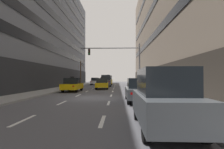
% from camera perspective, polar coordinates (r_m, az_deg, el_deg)
% --- Properties ---
extents(ground_plane, '(120.00, 120.00, 0.00)m').
position_cam_1_polar(ground_plane, '(15.36, -6.58, -7.47)').
color(ground_plane, '#515156').
extents(sidewalk_left, '(3.07, 80.00, 0.14)m').
position_cam_1_polar(sidewalk_left, '(17.44, -27.85, -6.36)').
color(sidewalk_left, gray).
rests_on(sidewalk_left, ground).
extents(sidewalk_right, '(3.07, 80.00, 0.14)m').
position_cam_1_polar(sidewalk_right, '(15.74, 17.16, -7.02)').
color(sidewalk_right, gray).
rests_on(sidewalk_right, ground).
extents(lane_stripe_l1_s2, '(0.16, 2.00, 0.01)m').
position_cam_1_polar(lane_stripe_l1_s2, '(8.24, -26.61, -13.05)').
color(lane_stripe_l1_s2, silver).
rests_on(lane_stripe_l1_s2, ground).
extents(lane_stripe_l1_s3, '(0.16, 2.00, 0.01)m').
position_cam_1_polar(lane_stripe_l1_s3, '(12.80, -15.79, -8.74)').
color(lane_stripe_l1_s3, silver).
rests_on(lane_stripe_l1_s3, ground).
extents(lane_stripe_l1_s4, '(0.16, 2.00, 0.01)m').
position_cam_1_polar(lane_stripe_l1_s4, '(17.60, -10.84, -6.61)').
color(lane_stripe_l1_s4, silver).
rests_on(lane_stripe_l1_s4, ground).
extents(lane_stripe_l1_s5, '(0.16, 2.00, 0.01)m').
position_cam_1_polar(lane_stripe_l1_s5, '(22.49, -8.04, -5.39)').
color(lane_stripe_l1_s5, silver).
rests_on(lane_stripe_l1_s5, ground).
extents(lane_stripe_l1_s6, '(0.16, 2.00, 0.01)m').
position_cam_1_polar(lane_stripe_l1_s6, '(27.42, -6.26, -4.59)').
color(lane_stripe_l1_s6, silver).
rests_on(lane_stripe_l1_s6, ground).
extents(lane_stripe_l1_s7, '(0.16, 2.00, 0.01)m').
position_cam_1_polar(lane_stripe_l1_s7, '(32.37, -5.02, -4.04)').
color(lane_stripe_l1_s7, silver).
rests_on(lane_stripe_l1_s7, ground).
extents(lane_stripe_l1_s8, '(0.16, 2.00, 0.01)m').
position_cam_1_polar(lane_stripe_l1_s8, '(37.33, -4.11, -3.63)').
color(lane_stripe_l1_s8, silver).
rests_on(lane_stripe_l1_s8, ground).
extents(lane_stripe_l1_s9, '(0.16, 2.00, 0.01)m').
position_cam_1_polar(lane_stripe_l1_s9, '(42.30, -3.41, -3.31)').
color(lane_stripe_l1_s9, silver).
rests_on(lane_stripe_l1_s9, ground).
extents(lane_stripe_l1_s10, '(0.16, 2.00, 0.01)m').
position_cam_1_polar(lane_stripe_l1_s10, '(47.28, -2.86, -3.07)').
color(lane_stripe_l1_s10, silver).
rests_on(lane_stripe_l1_s10, ground).
extents(lane_stripe_l2_s2, '(0.16, 2.00, 0.01)m').
position_cam_1_polar(lane_stripe_l2_s2, '(7.33, -3.11, -14.69)').
color(lane_stripe_l2_s2, silver).
rests_on(lane_stripe_l2_s2, ground).
extents(lane_stripe_l2_s3, '(0.16, 2.00, 0.01)m').
position_cam_1_polar(lane_stripe_l2_s3, '(12.24, -1.09, -9.14)').
color(lane_stripe_l2_s3, silver).
rests_on(lane_stripe_l2_s3, ground).
extents(lane_stripe_l2_s4, '(0.16, 2.00, 0.01)m').
position_cam_1_polar(lane_stripe_l2_s4, '(17.19, -0.25, -6.77)').
color(lane_stripe_l2_s4, silver).
rests_on(lane_stripe_l2_s4, ground).
extents(lane_stripe_l2_s5, '(0.16, 2.00, 0.01)m').
position_cam_1_polar(lane_stripe_l2_s5, '(22.17, 0.21, -5.46)').
color(lane_stripe_l2_s5, silver).
rests_on(lane_stripe_l2_s5, ground).
extents(lane_stripe_l2_s6, '(0.16, 2.00, 0.01)m').
position_cam_1_polar(lane_stripe_l2_s6, '(27.16, 0.50, -4.63)').
color(lane_stripe_l2_s6, silver).
rests_on(lane_stripe_l2_s6, ground).
extents(lane_stripe_l2_s7, '(0.16, 2.00, 0.01)m').
position_cam_1_polar(lane_stripe_l2_s7, '(32.15, 0.69, -4.06)').
color(lane_stripe_l2_s7, silver).
rests_on(lane_stripe_l2_s7, ground).
extents(lane_stripe_l2_s8, '(0.16, 2.00, 0.01)m').
position_cam_1_polar(lane_stripe_l2_s8, '(37.14, 0.84, -3.64)').
color(lane_stripe_l2_s8, silver).
rests_on(lane_stripe_l2_s8, ground).
extents(lane_stripe_l2_s9, '(0.16, 2.00, 0.01)m').
position_cam_1_polar(lane_stripe_l2_s9, '(42.14, 0.95, -3.32)').
color(lane_stripe_l2_s9, silver).
rests_on(lane_stripe_l2_s9, ground).
extents(lane_stripe_l2_s10, '(0.16, 2.00, 0.01)m').
position_cam_1_polar(lane_stripe_l2_s10, '(47.13, 1.04, -3.07)').
color(lane_stripe_l2_s10, silver).
rests_on(lane_stripe_l2_s10, ground).
extents(car_driving_0, '(2.02, 4.57, 1.69)m').
position_cam_1_polar(car_driving_0, '(42.07, -5.46, -2.19)').
color(car_driving_0, black).
rests_on(car_driving_0, ground).
extents(taxi_driving_1, '(1.90, 4.52, 2.37)m').
position_cam_1_polar(taxi_driving_1, '(40.69, -1.25, -1.88)').
color(taxi_driving_1, black).
rests_on(taxi_driving_1, ground).
extents(taxi_driving_2, '(2.03, 4.46, 1.82)m').
position_cam_1_polar(taxi_driving_2, '(26.67, -3.21, -2.96)').
color(taxi_driving_2, black).
rests_on(taxi_driving_2, ground).
extents(taxi_driving_3, '(1.89, 4.48, 1.86)m').
position_cam_1_polar(taxi_driving_3, '(22.41, -12.59, -3.28)').
color(taxi_driving_3, black).
rests_on(taxi_driving_3, ground).
extents(car_driving_4, '(2.01, 4.62, 2.22)m').
position_cam_1_polar(car_driving_4, '(34.22, -1.93, -2.03)').
color(car_driving_4, black).
rests_on(car_driving_4, ground).
extents(car_parked_0, '(1.83, 4.26, 2.05)m').
position_cam_1_polar(car_parked_0, '(6.33, 16.17, -7.50)').
color(car_parked_0, black).
rests_on(car_parked_0, ground).
extents(car_parked_1, '(1.93, 4.54, 1.70)m').
position_cam_1_polar(car_parked_1, '(12.92, 8.73, -4.98)').
color(car_parked_1, black).
rests_on(car_parked_1, ground).
extents(traffic_signal_0, '(8.22, 0.35, 6.20)m').
position_cam_1_polar(traffic_signal_0, '(24.34, 3.01, 5.24)').
color(traffic_signal_0, '#4C4C51').
rests_on(traffic_signal_0, sidewalk_right).
extents(street_tree_0, '(1.59, 1.71, 5.64)m').
position_cam_1_polar(street_tree_0, '(40.27, -10.04, 0.80)').
color(street_tree_0, '#4C3823').
rests_on(street_tree_0, sidewalk_left).
extents(pedestrian_0, '(0.22, 0.53, 1.69)m').
position_cam_1_polar(pedestrian_0, '(27.78, 11.74, -2.22)').
color(pedestrian_0, '#383D59').
rests_on(pedestrian_0, sidewalk_right).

